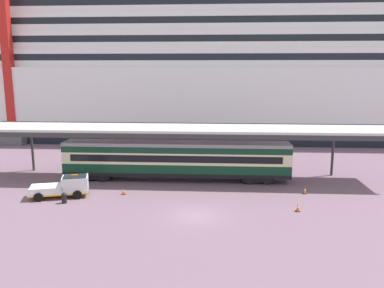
# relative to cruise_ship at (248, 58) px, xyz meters

# --- Properties ---
(ground_plane) EXTENTS (400.00, 400.00, 0.00)m
(ground_plane) POSITION_rel_cruise_ship_xyz_m (-7.16, -42.72, -13.64)
(ground_plane) COLOR slate
(cruise_ship) EXTENTS (151.06, 27.52, 39.46)m
(cruise_ship) POSITION_rel_cruise_ship_xyz_m (0.00, 0.00, 0.00)
(cruise_ship) COLOR black
(cruise_ship) RESTS_ON ground
(platform_canopy) EXTENTS (45.23, 5.72, 5.60)m
(platform_canopy) POSITION_rel_cruise_ship_xyz_m (-9.81, -32.24, -8.25)
(platform_canopy) COLOR silver
(platform_canopy) RESTS_ON ground
(train_carriage) EXTENTS (23.57, 2.81, 4.11)m
(train_carriage) POSITION_rel_cruise_ship_xyz_m (-9.81, -32.64, -11.33)
(train_carriage) COLOR black
(train_carriage) RESTS_ON ground
(service_truck) EXTENTS (5.55, 3.36, 2.02)m
(service_truck) POSITION_rel_cruise_ship_xyz_m (-19.51, -38.66, -12.65)
(service_truck) COLOR white
(service_truck) RESTS_ON ground
(traffic_cone_near) EXTENTS (0.36, 0.36, 0.68)m
(traffic_cone_near) POSITION_rel_cruise_ship_xyz_m (1.16, -41.24, -13.30)
(traffic_cone_near) COLOR black
(traffic_cone_near) RESTS_ON ground
(traffic_cone_mid) EXTENTS (0.36, 0.36, 0.60)m
(traffic_cone_mid) POSITION_rel_cruise_ship_xyz_m (-14.26, -37.76, -13.34)
(traffic_cone_mid) COLOR black
(traffic_cone_mid) RESTS_ON ground
(traffic_cone_far) EXTENTS (0.36, 0.36, 0.65)m
(traffic_cone_far) POSITION_rel_cruise_ship_xyz_m (2.77, -36.47, -13.32)
(traffic_cone_far) COLOR black
(traffic_cone_far) RESTS_ON ground
(dockside_crane) EXTENTS (16.48, 4.40, 60.14)m
(dockside_crane) POSITION_rel_cruise_ship_xyz_m (-36.92, -13.33, 6.30)
(dockside_crane) COLOR #595960
(dockside_crane) RESTS_ON ground
(quay_bollard) EXTENTS (0.48, 0.48, 0.96)m
(quay_bollard) POSITION_rel_cruise_ship_xyz_m (-18.91, -40.44, -13.12)
(quay_bollard) COLOR black
(quay_bollard) RESTS_ON ground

